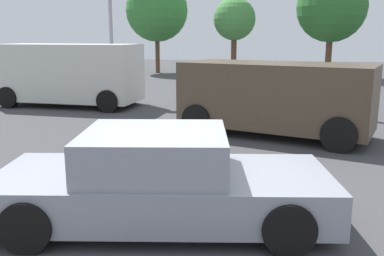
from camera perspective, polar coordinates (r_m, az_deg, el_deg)
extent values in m
plane|color=#424244|center=(6.14, -3.17, -11.84)|extent=(80.00, 80.00, 0.00)
cube|color=gray|center=(5.82, -3.95, -8.54)|extent=(4.72, 2.57, 0.57)
cube|color=gray|center=(5.65, -5.05, -3.20)|extent=(2.14, 1.96, 0.56)
cube|color=slate|center=(5.63, 4.00, -3.24)|extent=(0.33, 1.51, 0.47)
cube|color=slate|center=(5.81, -13.80, -3.07)|extent=(0.33, 1.51, 0.47)
cylinder|color=black|center=(6.71, 9.96, -6.93)|extent=(0.67, 0.33, 0.64)
cylinder|color=black|center=(5.17, 12.87, -13.07)|extent=(0.67, 0.33, 0.64)
cylinder|color=black|center=(6.94, -16.13, -6.60)|extent=(0.67, 0.33, 0.64)
cylinder|color=black|center=(5.46, -21.40, -12.24)|extent=(0.67, 0.33, 0.64)
cube|color=silver|center=(16.11, -16.20, 7.23)|extent=(5.11, 2.24, 2.02)
cube|color=slate|center=(17.44, -23.48, 8.52)|extent=(0.11, 1.75, 0.81)
cylinder|color=black|center=(16.43, -23.56, 3.81)|extent=(0.77, 0.28, 0.76)
cylinder|color=black|center=(18.02, -19.84, 4.76)|extent=(0.77, 0.28, 0.76)
cylinder|color=black|center=(14.46, -11.27, 3.57)|extent=(0.77, 0.28, 0.76)
cylinder|color=black|center=(16.24, -8.39, 4.61)|extent=(0.77, 0.28, 0.76)
cube|color=#4C3D2D|center=(10.97, 11.17, 4.39)|extent=(5.08, 3.22, 1.61)
cube|color=slate|center=(11.83, 0.38, 6.91)|extent=(0.53, 1.56, 0.65)
cylinder|color=black|center=(10.93, 0.72, 1.15)|extent=(0.84, 0.48, 0.80)
cylinder|color=black|center=(12.52, 4.59, 2.54)|extent=(0.84, 0.48, 0.80)
cylinder|color=black|center=(9.82, 19.24, -0.82)|extent=(0.84, 0.48, 0.80)
cylinder|color=black|center=(11.56, 20.76, 0.97)|extent=(0.84, 0.48, 0.80)
cylinder|color=gray|center=(14.17, 20.36, 3.08)|extent=(0.13, 0.13, 0.86)
cylinder|color=gray|center=(14.09, 20.95, 2.98)|extent=(0.13, 0.13, 0.86)
cube|color=red|center=(14.04, 20.88, 6.01)|extent=(0.46, 0.44, 0.61)
cylinder|color=red|center=(14.16, 20.02, 5.90)|extent=(0.09, 0.09, 0.72)
cylinder|color=red|center=(13.93, 21.72, 5.67)|extent=(0.09, 0.09, 0.72)
sphere|color=#936B4C|center=(14.00, 21.01, 7.72)|extent=(0.23, 0.23, 0.23)
cylinder|color=gray|center=(17.80, -10.87, 12.83)|extent=(0.14, 0.14, 5.50)
cylinder|color=brown|center=(28.22, 5.64, 9.74)|extent=(0.36, 0.36, 2.58)
sphere|color=#478C42|center=(28.21, 5.74, 14.42)|extent=(2.71, 2.71, 2.71)
cylinder|color=brown|center=(29.88, -4.67, 9.96)|extent=(0.30, 0.30, 2.66)
sphere|color=#387F38|center=(29.91, -4.77, 15.53)|extent=(4.21, 4.21, 4.21)
cylinder|color=brown|center=(27.72, 17.92, 9.24)|extent=(0.38, 0.38, 2.66)
sphere|color=#2D6B2D|center=(27.75, 18.32, 15.22)|extent=(4.18, 4.18, 4.18)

